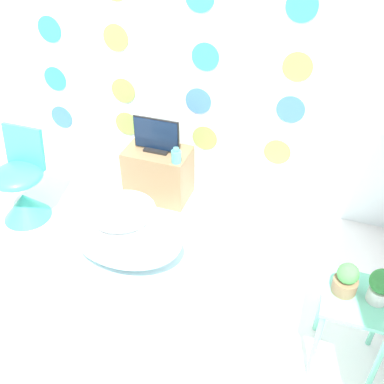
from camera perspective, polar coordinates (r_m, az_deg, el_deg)
ground_plane at (r=3.20m, az=-16.98°, el=-17.82°), size 12.00×12.00×0.00m
wall_back_dotted at (r=3.78m, az=-3.91°, el=17.68°), size 5.03×0.05×2.60m
rug at (r=3.58m, az=-8.92°, el=-8.71°), size 1.07×0.86×0.01m
bathtub at (r=3.46m, az=-8.54°, el=-5.14°), size 0.92×0.60×0.48m
chair at (r=4.05m, az=-20.74°, el=0.16°), size 0.43×0.43×0.80m
tv_cabinet at (r=4.06m, az=-4.31°, el=2.37°), size 0.57×0.36×0.48m
tv at (r=3.86m, az=-4.55°, el=7.01°), size 0.41×0.12×0.31m
vase at (r=3.73m, az=-2.02°, el=4.57°), size 0.08×0.08×0.14m
side_table at (r=2.80m, az=19.91°, el=-14.05°), size 0.39×0.39×0.58m
potted_plant_left at (r=2.65m, az=19.01°, el=-10.48°), size 0.14×0.14×0.20m
potted_plant_right at (r=2.65m, az=22.89°, el=-10.89°), size 0.14×0.14×0.22m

